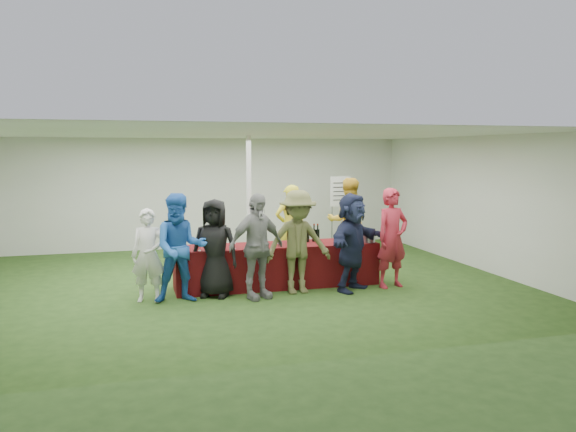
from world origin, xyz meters
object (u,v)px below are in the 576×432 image
object	(u,v)px
dump_bucket	(369,237)
wine_list_sign	(340,197)
staff_pourer	(291,228)
customer_3	(256,246)
customer_1	(180,248)
customer_5	(352,242)
staff_back	(348,221)
customer_2	(215,248)
customer_4	(298,242)
customer_0	(149,255)
customer_6	(392,238)
serving_table	(277,265)

from	to	relation	value
dump_bucket	wine_list_sign	bearing A→B (deg)	78.67
staff_pourer	customer_3	xyz separation A→B (m)	(-1.13, -1.97, -0.00)
dump_bucket	customer_1	distance (m)	3.42
customer_5	wine_list_sign	bearing A→B (deg)	33.63
staff_back	customer_1	xyz separation A→B (m)	(-3.68, -2.12, -0.05)
customer_1	customer_2	xyz separation A→B (m)	(0.57, 0.20, -0.06)
customer_2	customer_4	world-z (taller)	customer_4
staff_pourer	customer_0	world-z (taller)	staff_pourer
customer_4	customer_6	xyz separation A→B (m)	(1.72, -0.04, 0.00)
customer_0	customer_2	world-z (taller)	customer_2
customer_4	staff_back	bearing A→B (deg)	48.24
customer_2	customer_6	distance (m)	3.10
customer_4	customer_6	bearing A→B (deg)	-3.32
wine_list_sign	customer_2	distance (m)	4.73
wine_list_sign	customer_3	distance (m)	4.53
staff_pourer	customer_5	xyz separation A→B (m)	(0.56, -1.90, -0.02)
customer_0	customer_1	distance (m)	0.53
dump_bucket	staff_pourer	distance (m)	1.80
customer_1	dump_bucket	bearing A→B (deg)	7.59
dump_bucket	staff_back	distance (m)	1.75
customer_6	customer_1	bearing A→B (deg)	166.88
staff_pourer	customer_2	distance (m)	2.42
customer_6	dump_bucket	bearing A→B (deg)	111.96
staff_back	customer_1	bearing A→B (deg)	45.45
customer_0	customer_1	world-z (taller)	customer_1
customer_0	customer_1	xyz separation A→B (m)	(0.49, -0.16, 0.12)
customer_1	customer_2	bearing A→B (deg)	20.06
dump_bucket	customer_5	world-z (taller)	customer_5
serving_table	wine_list_sign	size ratio (longest dim) A/B	2.00
dump_bucket	customer_2	bearing A→B (deg)	-176.09
customer_3	customer_4	bearing A→B (deg)	-9.48
customer_0	customer_4	bearing A→B (deg)	11.45
customer_2	customer_5	world-z (taller)	customer_5
customer_1	customer_3	distance (m)	1.21
staff_pourer	wine_list_sign	bearing A→B (deg)	-136.70
customer_4	serving_table	bearing A→B (deg)	108.29
staff_back	customer_0	size ratio (longest dim) A/B	1.23
customer_4	customer_3	bearing A→B (deg)	-170.28
customer_0	customer_6	size ratio (longest dim) A/B	0.85
staff_pourer	customer_5	bearing A→B (deg)	106.32
wine_list_sign	staff_back	world-z (taller)	staff_back
customer_1	customer_3	xyz separation A→B (m)	(1.20, -0.12, -0.01)
serving_table	dump_bucket	world-z (taller)	dump_bucket
staff_pourer	customer_6	size ratio (longest dim) A/B	0.98
staff_pourer	customer_1	size ratio (longest dim) A/B	0.99
staff_pourer	customer_6	bearing A→B (deg)	125.63
serving_table	dump_bucket	distance (m)	1.73
staff_pourer	dump_bucket	bearing A→B (deg)	125.81
customer_0	serving_table	bearing A→B (deg)	25.82
customer_3	customer_6	distance (m)	2.47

